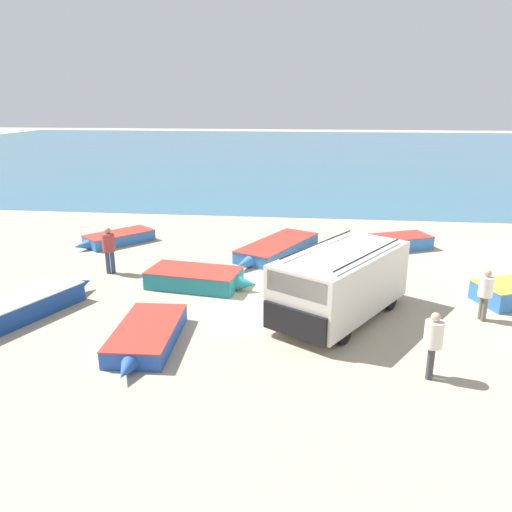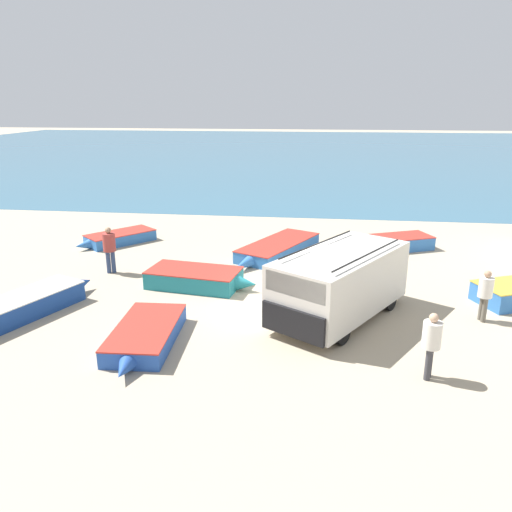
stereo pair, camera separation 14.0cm
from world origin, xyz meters
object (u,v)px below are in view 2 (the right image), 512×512
object	(u,v)px
fishing_rowboat_3	(118,238)
fisherman_2	(431,340)
fisherman_0	(109,246)
fishing_rowboat_4	(393,243)
fishing_rowboat_1	(27,304)
fishing_rowboat_6	(145,335)
fishing_rowboat_2	(197,278)
parked_van	(340,282)
fishing_rowboat_5	(277,248)
fisherman_1	(485,291)

from	to	relation	value
fishing_rowboat_3	fisherman_2	size ratio (longest dim) A/B	2.03
fishing_rowboat_3	fisherman_0	size ratio (longest dim) A/B	1.89
fishing_rowboat_3	fishing_rowboat_4	world-z (taller)	fishing_rowboat_4
fishing_rowboat_1	fishing_rowboat_6	bearing A→B (deg)	-86.61
fishing_rowboat_2	fisherman_2	size ratio (longest dim) A/B	2.39
parked_van	fishing_rowboat_4	world-z (taller)	parked_van
fishing_rowboat_5	fisherman_2	xyz separation A→B (m)	(4.45, -9.55, 0.74)
fishing_rowboat_2	fishing_rowboat_4	world-z (taller)	fishing_rowboat_2
fishing_rowboat_3	fishing_rowboat_1	bearing A→B (deg)	42.56
fishing_rowboat_3	fisherman_2	xyz separation A→B (m)	(11.90, -10.36, 0.75)
fishing_rowboat_4	fisherman_0	size ratio (longest dim) A/B	2.17
fishing_rowboat_3	fishing_rowboat_4	bearing A→B (deg)	133.17
fishing_rowboat_1	fisherman_1	bearing A→B (deg)	-62.80
fishing_rowboat_4	fishing_rowboat_6	world-z (taller)	fishing_rowboat_4
fishing_rowboat_4	fishing_rowboat_6	size ratio (longest dim) A/B	1.02
fishing_rowboat_1	fishing_rowboat_2	world-z (taller)	fishing_rowboat_1
fishing_rowboat_6	fisherman_1	size ratio (longest dim) A/B	2.42
fishing_rowboat_2	fishing_rowboat_6	world-z (taller)	fishing_rowboat_2
fishing_rowboat_6	fisherman_0	size ratio (longest dim) A/B	2.14
fisherman_0	fishing_rowboat_6	bearing A→B (deg)	6.94
fishing_rowboat_3	fisherman_1	xyz separation A→B (m)	(14.18, -6.80, 0.70)
fishing_rowboat_1	fishing_rowboat_3	size ratio (longest dim) A/B	1.39
fishing_rowboat_3	fishing_rowboat_5	size ratio (longest dim) A/B	0.63
fishing_rowboat_1	fishing_rowboat_6	size ratio (longest dim) A/B	1.23
fisherman_0	fisherman_1	world-z (taller)	fisherman_0
fishing_rowboat_6	fisherman_2	distance (m)	7.40
fishing_rowboat_5	fisherman_1	bearing A→B (deg)	74.14
parked_van	fishing_rowboat_5	world-z (taller)	parked_van
fishing_rowboat_1	fishing_rowboat_4	xyz separation A→B (m)	(12.22, 8.65, -0.03)
fisherman_0	fisherman_2	xyz separation A→B (m)	(10.58, -6.36, -0.07)
fishing_rowboat_6	fisherman_2	xyz separation A→B (m)	(7.31, -0.86, 0.76)
fishing_rowboat_5	fisherman_0	size ratio (longest dim) A/B	3.00
parked_van	fisherman_2	xyz separation A→B (m)	(2.02, -3.28, -0.15)
fishing_rowboat_4	fisherman_1	bearing A→B (deg)	79.18
fishing_rowboat_5	fisherman_0	bearing A→B (deg)	-36.72
parked_van	fisherman_1	world-z (taller)	parked_van
fishing_rowboat_5	fishing_rowboat_4	bearing A→B (deg)	131.34
fishing_rowboat_3	fisherman_2	world-z (taller)	fisherman_2
fishing_rowboat_1	fishing_rowboat_5	bearing A→B (deg)	-22.63
fisherman_0	fisherman_1	distance (m)	13.15
fishing_rowboat_2	fishing_rowboat_6	xyz separation A→B (m)	(-0.38, -4.46, -0.06)
fishing_rowboat_2	fishing_rowboat_4	bearing A→B (deg)	45.08
fishing_rowboat_5	fishing_rowboat_6	distance (m)	9.15
parked_van	fishing_rowboat_6	world-z (taller)	parked_van
fishing_rowboat_4	fisherman_0	bearing A→B (deg)	-1.18
fishing_rowboat_5	parked_van	bearing A→B (deg)	46.98
fishing_rowboat_3	fishing_rowboat_4	xyz separation A→B (m)	(12.52, 0.59, 0.04)
fishing_rowboat_5	fisherman_0	world-z (taller)	fisherman_0
fishing_rowboat_6	fisherman_2	size ratio (longest dim) A/B	2.29
fishing_rowboat_3	fisherman_1	size ratio (longest dim) A/B	2.14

